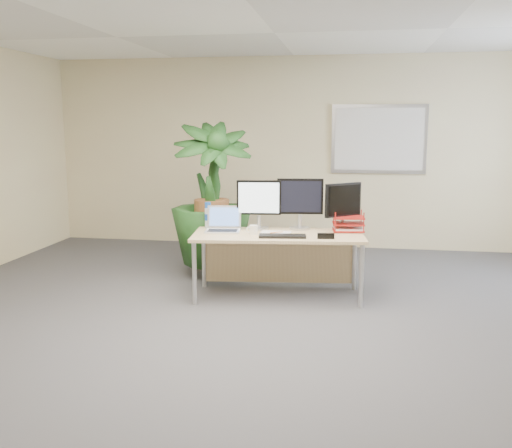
% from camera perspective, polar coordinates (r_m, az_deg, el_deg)
% --- Properties ---
extents(floor, '(8.00, 8.00, 0.00)m').
position_cam_1_polar(floor, '(4.61, -1.76, -12.43)').
color(floor, '#424247').
rests_on(floor, ground).
extents(back_wall, '(7.00, 0.04, 2.70)m').
position_cam_1_polar(back_wall, '(8.23, 3.69, 7.11)').
color(back_wall, beige).
rests_on(back_wall, floor).
extents(whiteboard, '(1.30, 0.04, 0.95)m').
position_cam_1_polar(whiteboard, '(8.16, 12.18, 8.29)').
color(whiteboard, '#B7B7BC').
rests_on(whiteboard, back_wall).
extents(desk, '(1.79, 0.91, 0.66)m').
position_cam_1_polar(desk, '(5.89, 2.23, -2.11)').
color(desk, tan).
rests_on(desk, floor).
extents(floor_plant, '(1.11, 1.11, 1.50)m').
position_cam_1_polar(floor_plant, '(6.58, -4.45, 1.13)').
color(floor_plant, '#1A3C16').
rests_on(floor_plant, floor).
extents(monitor_left, '(0.47, 0.21, 0.52)m').
position_cam_1_polar(monitor_left, '(5.97, 0.30, 2.27)').
color(monitor_left, '#B6B7BB').
rests_on(monitor_left, desk).
extents(monitor_right, '(0.48, 0.22, 0.54)m').
position_cam_1_polar(monitor_right, '(5.99, 4.43, 2.37)').
color(monitor_right, '#B6B7BB').
rests_on(monitor_right, desk).
extents(monitor_dark, '(0.36, 0.32, 0.50)m').
position_cam_1_polar(monitor_dark, '(5.96, 8.71, 2.03)').
color(monitor_dark, '#B6B7BB').
rests_on(monitor_dark, desk).
extents(laptop, '(0.38, 0.35, 0.25)m').
position_cam_1_polar(laptop, '(5.92, -3.29, -0.11)').
color(laptop, silver).
rests_on(laptop, desk).
extents(keyboard, '(0.47, 0.20, 0.03)m').
position_cam_1_polar(keyboard, '(5.59, 2.66, -1.21)').
color(keyboard, black).
rests_on(keyboard, desk).
extents(coffee_mug, '(0.12, 0.08, 0.09)m').
position_cam_1_polar(coffee_mug, '(5.73, -0.28, -0.58)').
color(coffee_mug, white).
rests_on(coffee_mug, desk).
extents(spiral_notebook, '(0.31, 0.23, 0.01)m').
position_cam_1_polar(spiral_notebook, '(5.77, 1.96, -0.93)').
color(spiral_notebook, silver).
rests_on(spiral_notebook, desk).
extents(orange_pen, '(0.12, 0.09, 0.01)m').
position_cam_1_polar(orange_pen, '(5.76, 2.06, -0.85)').
color(orange_pen, orange).
rests_on(orange_pen, spiral_notebook).
extents(yellow_highlighter, '(0.13, 0.04, 0.02)m').
position_cam_1_polar(yellow_highlighter, '(5.71, 3.72, -1.03)').
color(yellow_highlighter, yellow).
rests_on(yellow_highlighter, desk).
extents(water_bottle, '(0.07, 0.07, 0.28)m').
position_cam_1_polar(water_bottle, '(6.09, -4.82, 0.82)').
color(water_bottle, silver).
rests_on(water_bottle, desk).
extents(letter_tray, '(0.34, 0.27, 0.15)m').
position_cam_1_polar(letter_tray, '(5.96, 9.21, -0.09)').
color(letter_tray, '#A51A14').
rests_on(letter_tray, desk).
extents(stapler, '(0.17, 0.06, 0.05)m').
position_cam_1_polar(stapler, '(5.55, 6.99, -1.20)').
color(stapler, black).
rests_on(stapler, desk).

